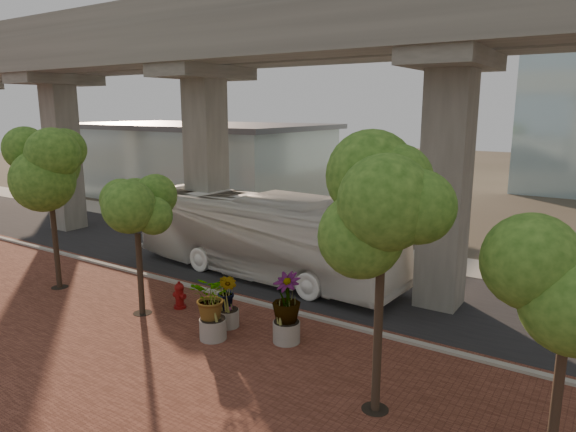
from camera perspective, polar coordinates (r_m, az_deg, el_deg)
The scene contains 17 objects.
ground at distance 22.08m, azimuth -0.45°, elevation -8.26°, with size 160.00×160.00×0.00m, color #393529.
brick_plaza at distance 16.59m, azimuth -16.59°, elevation -15.82°, with size 70.00×13.00×0.06m, color brown.
asphalt_road at distance 23.67m, azimuth 2.25°, elevation -6.81°, with size 90.00×8.00×0.04m, color black.
curb_strip at distance 20.53m, azimuth -3.59°, elevation -9.64°, with size 70.00×0.25×0.16m, color #A09E95.
far_sidewalk at distance 28.32m, azimuth 8.01°, elevation -3.74°, with size 90.00×3.00×0.06m, color #A09E95.
transit_viaduct at distance 22.42m, azimuth 2.40°, elevation 11.07°, with size 72.00×5.60×12.40m.
station_pavilion at distance 46.01m, azimuth -10.24°, elevation 6.24°, with size 23.00×13.00×6.30m.
transit_bus at distance 23.52m, azimuth -2.89°, elevation -2.17°, with size 3.19×13.59×3.79m, color silver.
fire_hydrant at distance 20.35m, azimuth -11.96°, elevation -8.61°, with size 0.53×0.48×1.06m.
planter_front at distance 17.28m, azimuth -8.43°, elevation -9.29°, with size 2.01×2.01×2.21m.
planter_right at distance 16.85m, azimuth -0.17°, elevation -9.41°, with size 2.20×2.20×2.35m.
planter_left at distance 18.21m, azimuth -6.75°, elevation -8.67°, with size 1.76×1.76×1.94m.
street_tree_far_west at distance 23.26m, azimuth -25.07°, elevation 4.67°, with size 3.89×3.89×6.87m.
street_tree_near_west at distance 19.25m, azimuth -16.53°, elevation 0.80°, with size 3.21×3.21×5.49m.
street_tree_near_east at distance 12.28m, azimuth 10.46°, elevation 0.09°, with size 3.48×3.48×6.69m.
street_tree_far_east at distance 11.98m, azimuth 28.88°, elevation -6.65°, with size 3.16×3.16×5.50m.
streetlamp_west at distance 31.23m, azimuth -9.19°, elevation 6.59°, with size 0.41×1.19×8.23m.
Camera 1 is at (11.50, -17.24, 7.61)m, focal length 32.00 mm.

